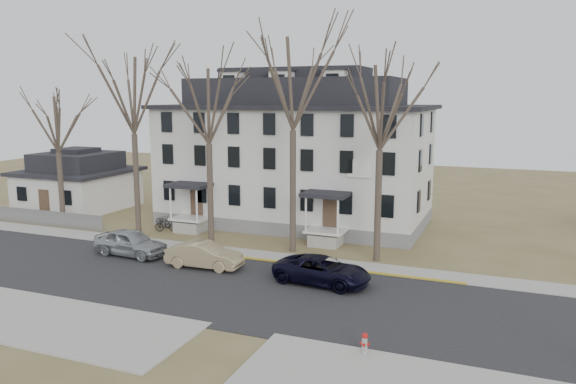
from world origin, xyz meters
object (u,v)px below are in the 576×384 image
at_px(tree_far_left, 132,90).
at_px(tree_center, 293,77).
at_px(tree_mid_left, 208,101).
at_px(boarding_house, 295,155).
at_px(bicycle_right, 166,225).
at_px(tree_bungalow, 56,121).
at_px(tree_mid_right, 381,102).
at_px(bicycle_left, 163,221).
at_px(car_silver, 131,243).
at_px(car_navy, 322,271).
at_px(car_tan, 204,256).
at_px(small_house, 78,183).
at_px(fire_hydrant, 365,343).

relative_size(tree_far_left, tree_center, 0.93).
height_order(tree_far_left, tree_mid_left, tree_far_left).
bearing_deg(boarding_house, bicycle_right, -137.79).
bearing_deg(boarding_house, tree_mid_left, -110.20).
xyz_separation_m(tree_bungalow, bicycle_right, (8.48, 1.33, -7.60)).
bearing_deg(boarding_house, tree_far_left, -137.82).
xyz_separation_m(tree_mid_right, bicycle_left, (-17.20, 2.61, -9.14)).
height_order(tree_mid_right, car_silver, tree_mid_right).
bearing_deg(car_navy, tree_mid_right, -11.63).
height_order(car_silver, car_tan, car_silver).
bearing_deg(small_house, fire_hydrant, -31.32).
xyz_separation_m(boarding_house, car_silver, (-6.04, -12.92, -4.55)).
relative_size(tree_mid_left, tree_mid_right, 1.00).
height_order(tree_mid_right, car_navy, tree_mid_right).
xyz_separation_m(tree_far_left, car_navy, (15.80, -5.40, -9.62)).
relative_size(car_silver, car_tan, 1.08).
height_order(small_house, tree_center, tree_center).
height_order(car_silver, bicycle_right, car_silver).
bearing_deg(bicycle_right, boarding_house, -63.14).
distance_m(tree_mid_left, tree_center, 6.18).
bearing_deg(car_silver, tree_mid_right, -67.57).
distance_m(car_tan, bicycle_right, 9.64).
height_order(tree_mid_left, tree_mid_right, same).
relative_size(car_silver, fire_hydrant, 5.56).
height_order(tree_mid_left, car_navy, tree_mid_left).
bearing_deg(tree_bungalow, tree_far_left, 0.00).
bearing_deg(car_silver, tree_far_left, 36.11).
distance_m(boarding_house, fire_hydrant, 24.01).
height_order(small_house, bicycle_right, small_house).
xyz_separation_m(tree_bungalow, fire_hydrant, (26.95, -12.63, -7.67)).
xyz_separation_m(car_navy, fire_hydrant, (4.15, -7.24, -0.28)).
xyz_separation_m(car_silver, car_tan, (5.56, -0.48, -0.09)).
xyz_separation_m(boarding_house, car_navy, (6.80, -13.55, -4.65)).
height_order(car_navy, fire_hydrant, car_navy).
bearing_deg(boarding_house, small_house, -174.41).
xyz_separation_m(tree_bungalow, car_tan, (15.52, -5.24, -7.37)).
distance_m(car_tan, bicycle_left, 11.37).
relative_size(tree_mid_left, tree_center, 0.87).
relative_size(tree_mid_right, fire_hydrant, 14.46).
height_order(tree_mid_left, fire_hydrant, tree_mid_left).
bearing_deg(tree_mid_right, car_silver, -161.86).
distance_m(tree_center, car_tan, 12.10).
relative_size(tree_mid_left, tree_bungalow, 1.18).
distance_m(small_house, car_silver, 17.80).
bearing_deg(car_tan, tree_center, -36.23).
bearing_deg(bicycle_left, boarding_house, -35.84).
xyz_separation_m(small_house, tree_bungalow, (4.00, -6.20, 5.87)).
relative_size(car_tan, bicycle_right, 2.60).
bearing_deg(tree_far_left, boarding_house, 42.18).
distance_m(small_house, bicycle_left, 11.99).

